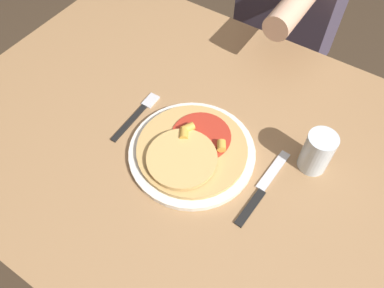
{
  "coord_description": "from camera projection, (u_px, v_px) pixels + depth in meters",
  "views": [
    {
      "loc": [
        0.27,
        -0.44,
        1.5
      ],
      "look_at": [
        0.01,
        -0.04,
        0.81
      ],
      "focal_mm": 35.0,
      "sensor_mm": 36.0,
      "label": 1
    }
  ],
  "objects": [
    {
      "name": "ground_plane",
      "position": [
        196.0,
        251.0,
        1.52
      ],
      "size": [
        8.0,
        8.0,
        0.0
      ],
      "primitive_type": "plane",
      "color": "#423323"
    },
    {
      "name": "dining_table",
      "position": [
        198.0,
        165.0,
        0.98
      ],
      "size": [
        1.28,
        0.91,
        0.77
      ],
      "color": "#9E754C",
      "rests_on": "ground_plane"
    },
    {
      "name": "plate",
      "position": [
        192.0,
        152.0,
        0.87
      ],
      "size": [
        0.29,
        0.29,
        0.01
      ],
      "color": "silver",
      "rests_on": "dining_table"
    },
    {
      "name": "pizza",
      "position": [
        190.0,
        150.0,
        0.85
      ],
      "size": [
        0.26,
        0.26,
        0.04
      ],
      "color": "tan",
      "rests_on": "plate"
    },
    {
      "name": "fork",
      "position": [
        138.0,
        113.0,
        0.94
      ],
      "size": [
        0.03,
        0.18,
        0.0
      ],
      "color": "black",
      "rests_on": "dining_table"
    },
    {
      "name": "knife",
      "position": [
        262.0,
        188.0,
        0.82
      ],
      "size": [
        0.03,
        0.22,
        0.0
      ],
      "color": "black",
      "rests_on": "dining_table"
    },
    {
      "name": "drinking_glass",
      "position": [
        317.0,
        152.0,
        0.82
      ],
      "size": [
        0.07,
        0.07,
        0.1
      ],
      "color": "silver",
      "rests_on": "dining_table"
    },
    {
      "name": "person_diner",
      "position": [
        291.0,
        6.0,
        1.3
      ],
      "size": [
        0.33,
        0.52,
        1.23
      ],
      "color": "#2D2D38",
      "rests_on": "ground_plane"
    }
  ]
}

